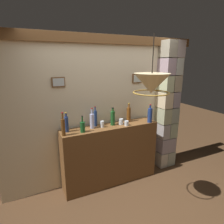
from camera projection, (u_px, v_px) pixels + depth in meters
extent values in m
plane|color=#4C331E|center=(137.00, 214.00, 2.69)|extent=(12.00, 12.00, 0.00)
cube|color=beige|center=(104.00, 111.00, 3.32)|extent=(3.45, 0.08, 2.49)
cube|color=brown|center=(105.00, 39.00, 2.96)|extent=(3.45, 0.10, 0.14)
cube|color=brown|center=(58.00, 82.00, 2.82)|extent=(0.20, 0.03, 0.14)
cube|color=#B4C0BF|center=(59.00, 82.00, 2.80)|extent=(0.17, 0.01, 0.11)
cube|color=brown|center=(137.00, 78.00, 3.40)|extent=(0.20, 0.03, 0.16)
cube|color=#B7C2B3|center=(138.00, 78.00, 3.38)|extent=(0.17, 0.01, 0.13)
cube|color=beige|center=(159.00, 158.00, 3.95)|extent=(0.16, 0.36, 0.29)
cube|color=#9CA494|center=(166.00, 156.00, 4.03)|extent=(0.19, 0.36, 0.29)
cube|color=#9C919D|center=(163.00, 143.00, 3.91)|extent=(0.34, 0.36, 0.29)
cube|color=#A39C9B|center=(161.00, 130.00, 3.79)|extent=(0.16, 0.36, 0.29)
cube|color=#99A78B|center=(168.00, 128.00, 3.87)|extent=(0.18, 0.36, 0.29)
cube|color=#A3A782|center=(162.00, 115.00, 3.71)|extent=(0.18, 0.36, 0.29)
cube|color=gray|center=(169.00, 114.00, 3.79)|extent=(0.19, 0.36, 0.29)
cube|color=beige|center=(163.00, 100.00, 3.63)|extent=(0.19, 0.36, 0.29)
cube|color=gray|center=(171.00, 99.00, 3.71)|extent=(0.17, 0.36, 0.29)
cube|color=#B2BA8F|center=(164.00, 83.00, 3.55)|extent=(0.16, 0.36, 0.29)
cube|color=gray|center=(172.00, 83.00, 3.63)|extent=(0.17, 0.36, 0.29)
cube|color=#A68F9A|center=(165.00, 67.00, 3.47)|extent=(0.18, 0.36, 0.29)
cube|color=#B0B6AA|center=(173.00, 66.00, 3.55)|extent=(0.16, 0.36, 0.29)
cube|color=gray|center=(167.00, 49.00, 3.39)|extent=(0.19, 0.36, 0.29)
cube|color=#9E908D|center=(175.00, 49.00, 3.47)|extent=(0.18, 0.36, 0.29)
cube|color=brown|center=(111.00, 155.00, 3.29)|extent=(1.66, 0.34, 1.05)
cylinder|color=#ACB3DA|center=(92.00, 121.00, 3.02)|extent=(0.07, 0.07, 0.23)
cylinder|color=#ACB3DA|center=(92.00, 111.00, 2.98)|extent=(0.03, 0.03, 0.09)
cylinder|color=maroon|center=(92.00, 108.00, 2.96)|extent=(0.03, 0.03, 0.01)
cylinder|color=#174D22|center=(83.00, 127.00, 2.86)|extent=(0.07, 0.07, 0.16)
cylinder|color=#174D22|center=(82.00, 119.00, 2.83)|extent=(0.02, 0.02, 0.09)
cylinder|color=black|center=(82.00, 116.00, 2.82)|extent=(0.03, 0.03, 0.01)
cylinder|color=navy|center=(67.00, 124.00, 2.87)|extent=(0.06, 0.06, 0.23)
cylinder|color=navy|center=(66.00, 115.00, 2.83)|extent=(0.03, 0.03, 0.06)
cylinder|color=#B7932D|center=(66.00, 113.00, 2.82)|extent=(0.03, 0.03, 0.01)
cylinder|color=navy|center=(150.00, 115.00, 3.31)|extent=(0.08, 0.08, 0.25)
cylinder|color=navy|center=(150.00, 107.00, 3.27)|extent=(0.03, 0.03, 0.06)
cylinder|color=maroon|center=(150.00, 105.00, 3.26)|extent=(0.03, 0.03, 0.01)
cylinder|color=navy|center=(95.00, 119.00, 3.11)|extent=(0.06, 0.06, 0.26)
cylinder|color=navy|center=(95.00, 109.00, 3.07)|extent=(0.02, 0.02, 0.06)
cylinder|color=maroon|center=(95.00, 107.00, 3.06)|extent=(0.02, 0.02, 0.01)
cylinder|color=brown|center=(129.00, 115.00, 3.35)|extent=(0.07, 0.07, 0.25)
cylinder|color=brown|center=(129.00, 106.00, 3.31)|extent=(0.03, 0.03, 0.07)
cylinder|color=#B7932D|center=(129.00, 104.00, 3.30)|extent=(0.03, 0.03, 0.01)
cylinder|color=#593414|center=(63.00, 127.00, 2.72)|extent=(0.06, 0.06, 0.25)
cylinder|color=#593414|center=(62.00, 116.00, 2.67)|extent=(0.02, 0.02, 0.09)
cylinder|color=maroon|center=(62.00, 113.00, 2.66)|extent=(0.03, 0.03, 0.01)
cylinder|color=#1B4F21|center=(113.00, 118.00, 3.17)|extent=(0.07, 0.07, 0.24)
cylinder|color=#1B4F21|center=(113.00, 110.00, 3.13)|extent=(0.03, 0.03, 0.05)
cylinder|color=black|center=(113.00, 108.00, 3.12)|extent=(0.04, 0.04, 0.01)
cylinder|color=silver|center=(127.00, 123.00, 3.16)|extent=(0.07, 0.07, 0.08)
cylinder|color=silver|center=(121.00, 122.00, 3.22)|extent=(0.08, 0.08, 0.10)
cylinder|color=silver|center=(102.00, 124.00, 3.08)|extent=(0.06, 0.06, 0.10)
cone|color=beige|center=(152.00, 83.00, 2.26)|extent=(0.43, 0.43, 0.23)
cylinder|color=black|center=(153.00, 54.00, 2.17)|extent=(0.01, 0.01, 0.44)
torus|color=#AD8433|center=(151.00, 93.00, 2.29)|extent=(0.44, 0.44, 0.02)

